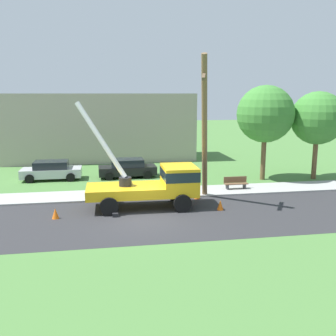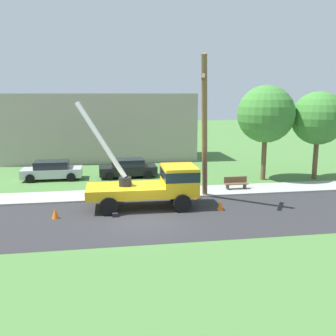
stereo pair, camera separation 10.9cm
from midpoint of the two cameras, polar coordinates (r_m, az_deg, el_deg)
ground_plane at (r=31.69m, az=-5.86°, el=-0.66°), size 120.00×120.00×0.00m
road_asphalt at (r=20.12m, az=-3.54°, el=-7.50°), size 80.00×7.17×0.01m
sidewalk_strip at (r=24.76m, az=-4.75°, el=-3.85°), size 80.00×2.59×0.10m
utility_truck at (r=21.74m, az=-1.83°, el=-2.23°), size 6.76×3.20×5.98m
leaning_utility_pole at (r=22.24m, az=5.32°, el=5.79°), size 1.40×3.63×8.56m
traffic_cone_ahead at (r=21.61m, az=7.66°, el=-5.50°), size 0.36×0.36×0.56m
traffic_cone_behind at (r=20.83m, az=-16.60°, el=-6.51°), size 0.36×0.36×0.56m
traffic_cone_curbside at (r=23.72m, az=4.21°, el=-3.93°), size 0.36×0.36×0.56m
parked_sedan_silver at (r=30.08m, az=-17.08°, el=-0.34°), size 4.40×2.03×1.42m
parked_sedan_black at (r=29.82m, az=-6.19°, el=-0.01°), size 4.45×2.11×1.42m
park_bench at (r=26.11m, az=9.94°, el=-2.26°), size 1.60×0.45×0.90m
roadside_tree_near at (r=29.20m, az=14.21°, el=7.78°), size 4.20×4.20×7.02m
roadside_tree_far at (r=30.63m, az=21.32°, el=6.92°), size 3.94×3.94×6.58m
lowrise_building_backdrop at (r=38.32m, az=-10.13°, el=6.09°), size 18.00×6.00×6.40m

